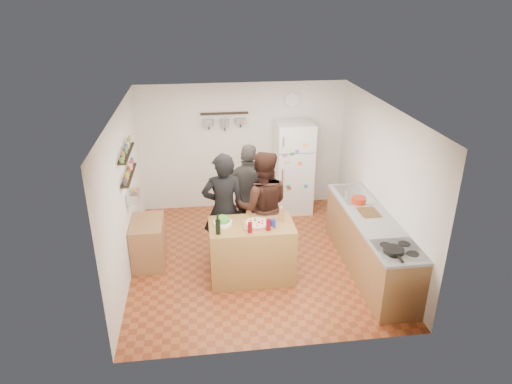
{
  "coord_description": "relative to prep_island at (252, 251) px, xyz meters",
  "views": [
    {
      "loc": [
        -0.85,
        -6.42,
        4.05
      ],
      "look_at": [
        0.0,
        0.1,
        1.15
      ],
      "focal_mm": 32.0,
      "sensor_mm": 36.0,
      "label": 1
    }
  ],
  "objects": [
    {
      "name": "wine_glass_near",
      "position": [
        -0.05,
        -0.24,
        0.53
      ],
      "size": [
        0.06,
        0.06,
        0.16
      ],
      "primitive_type": "cylinder",
      "color": "#5C070F",
      "rests_on": "prep_island"
    },
    {
      "name": "pot_rack",
      "position": [
        -0.2,
        2.52,
        1.49
      ],
      "size": [
        0.9,
        0.04,
        0.04
      ],
      "primitive_type": "cube",
      "color": "black",
      "rests_on": "back_wall"
    },
    {
      "name": "fridge",
      "position": [
        1.1,
        2.27,
        0.45
      ],
      "size": [
        0.7,
        0.68,
        1.8
      ],
      "primitive_type": "cube",
      "color": "white",
      "rests_on": "floor"
    },
    {
      "name": "pepper_mill",
      "position": [
        0.45,
        0.05,
        0.55
      ],
      "size": [
        0.06,
        0.06,
        0.2
      ],
      "primitive_type": "cylinder",
      "color": "#9A6540",
      "rests_on": "prep_island"
    },
    {
      "name": "prep_island",
      "position": [
        0.0,
        0.0,
        0.0
      ],
      "size": [
        1.25,
        0.72,
        0.91
      ],
      "primitive_type": "cube",
      "color": "olive",
      "rests_on": "floor"
    },
    {
      "name": "wine_glass_far",
      "position": [
        0.22,
        -0.2,
        0.54
      ],
      "size": [
        0.07,
        0.07,
        0.17
      ],
      "primitive_type": "cylinder",
      "color": "#5B0711",
      "rests_on": "prep_island"
    },
    {
      "name": "cutting_board",
      "position": [
        1.85,
        0.14,
        0.46
      ],
      "size": [
        0.3,
        0.4,
        0.02
      ],
      "primitive_type": "cube",
      "color": "brown",
      "rests_on": "counter_run"
    },
    {
      "name": "wall_clock",
      "position": [
        1.1,
        2.6,
        1.69
      ],
      "size": [
        0.3,
        0.03,
        0.3
      ],
      "primitive_type": "cylinder",
      "rotation": [
        1.57,
        0.0,
        0.0
      ],
      "color": "silver",
      "rests_on": "back_wall"
    },
    {
      "name": "pizza",
      "position": [
        0.08,
        -0.02,
        0.48
      ],
      "size": [
        0.34,
        0.34,
        0.02
      ],
      "primitive_type": "cylinder",
      "color": "beige",
      "rests_on": "pizza_board"
    },
    {
      "name": "wine_bottle",
      "position": [
        -0.5,
        -0.22,
        0.56
      ],
      "size": [
        0.07,
        0.07,
        0.21
      ],
      "primitive_type": "cylinder",
      "color": "black",
      "rests_on": "prep_island"
    },
    {
      "name": "stove_top",
      "position": [
        1.85,
        -0.98,
        0.46
      ],
      "size": [
        0.6,
        0.62,
        0.02
      ],
      "primitive_type": "cube",
      "color": "white",
      "rests_on": "counter_run"
    },
    {
      "name": "spice_shelf_lower",
      "position": [
        -1.78,
        0.72,
        1.04
      ],
      "size": [
        0.12,
        1.0,
        0.02
      ],
      "primitive_type": "cube",
      "color": "black",
      "rests_on": "left_wall"
    },
    {
      "name": "red_bowl",
      "position": [
        1.8,
        0.49,
        0.51
      ],
      "size": [
        0.23,
        0.23,
        0.1
      ],
      "primitive_type": "cylinder",
      "color": "#A52A12",
      "rests_on": "counter_run"
    },
    {
      "name": "sink",
      "position": [
        1.85,
        0.82,
        0.46
      ],
      "size": [
        0.5,
        0.8,
        0.03
      ],
      "primitive_type": "cube",
      "color": "silver",
      "rests_on": "counter_run"
    },
    {
      "name": "salt_canister",
      "position": [
        0.3,
        -0.12,
        0.52
      ],
      "size": [
        0.08,
        0.08,
        0.13
      ],
      "primitive_type": "cylinder",
      "color": "navy",
      "rests_on": "prep_island"
    },
    {
      "name": "person_back",
      "position": [
        0.1,
        1.0,
        0.45
      ],
      "size": [
        1.14,
        0.72,
        1.81
      ],
      "primitive_type": "imported",
      "rotation": [
        0.0,
        0.0,
        2.86
      ],
      "color": "#33302D",
      "rests_on": "floor"
    },
    {
      "name": "person_left",
      "position": [
        -0.37,
        0.54,
        0.47
      ],
      "size": [
        0.68,
        0.45,
        1.85
      ],
      "primitive_type": "imported",
      "rotation": [
        0.0,
        0.0,
        3.16
      ],
      "color": "black",
      "rests_on": "floor"
    },
    {
      "name": "person_center",
      "position": [
        0.24,
        0.55,
        0.46
      ],
      "size": [
        0.95,
        0.77,
        1.84
      ],
      "primitive_type": "imported",
      "rotation": [
        0.0,
        0.0,
        3.05
      ],
      "color": "black",
      "rests_on": "floor"
    },
    {
      "name": "salad_bowl",
      "position": [
        -0.42,
        0.05,
        0.48
      ],
      "size": [
        0.27,
        0.27,
        0.05
      ],
      "primitive_type": "cylinder",
      "color": "white",
      "rests_on": "prep_island"
    },
    {
      "name": "produce_basket",
      "position": [
        -1.75,
        0.72,
        0.69
      ],
      "size": [
        0.18,
        0.35,
        0.14
      ],
      "primitive_type": "cube",
      "color": "silver",
      "rests_on": "left_wall"
    },
    {
      "name": "side_table",
      "position": [
        -1.59,
        0.63,
        -0.09
      ],
      "size": [
        0.5,
        0.8,
        0.73
      ],
      "primitive_type": "cube",
      "color": "#8F5C3C",
      "rests_on": "floor"
    },
    {
      "name": "spice_shelf_upper",
      "position": [
        -1.78,
        0.72,
        1.4
      ],
      "size": [
        0.12,
        1.0,
        0.02
      ],
      "primitive_type": "cube",
      "color": "black",
      "rests_on": "left_wall"
    },
    {
      "name": "counter_run",
      "position": [
        1.85,
        -0.03,
        -0.01
      ],
      "size": [
        0.63,
        2.63,
        0.9
      ],
      "primitive_type": "cube",
      "color": "#9E7042",
      "rests_on": "floor"
    },
    {
      "name": "skillet",
      "position": [
        1.75,
        -1.03,
        0.49
      ],
      "size": [
        0.27,
        0.27,
        0.05
      ],
      "primitive_type": "cylinder",
      "color": "black",
      "rests_on": "stove_top"
    },
    {
      "name": "pizza_board",
      "position": [
        0.08,
        -0.02,
        0.47
      ],
      "size": [
        0.42,
        0.34,
        0.02
      ],
      "primitive_type": "cube",
      "color": "#995C37",
      "rests_on": "prep_island"
    },
    {
      "name": "room_shell",
      "position": [
        0.15,
        0.91,
        0.79
      ],
      "size": [
        4.2,
        4.2,
        4.2
      ],
      "color": "brown",
      "rests_on": "ground"
    }
  ]
}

